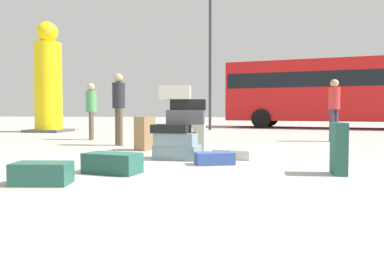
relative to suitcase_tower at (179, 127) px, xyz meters
The scene contains 15 objects.
ground_plane 0.82m from the suitcase_tower, 100.80° to the right, with size 80.00×80.00×0.00m, color #ADA89E.
suitcase_tower is the anchor object (origin of this frame).
suitcase_brown_left_side 1.64m from the suitcase_tower, 127.81° to the left, with size 0.29×0.36×0.71m, color olive.
suitcase_teal_white_trunk 1.73m from the suitcase_tower, 110.64° to the right, with size 0.73×0.39×0.27m, color #26594C.
suitcase_cream_right_side 1.05m from the suitcase_tower, 10.31° to the left, with size 0.67×0.32×0.17m, color beige.
suitcase_teal_behind_tower 2.65m from the suitcase_tower, 26.50° to the right, with size 0.16×0.36×0.68m, color #26594C.
suitcase_teal_foreground_far 2.70m from the suitcase_tower, 114.15° to the right, with size 0.63×0.36×0.25m, color #26594C.
suitcase_navy_foreground_near 0.97m from the suitcase_tower, 38.94° to the right, with size 0.59×0.33×0.19m, color #334F99.
suitcase_cream_upright_blue 1.11m from the suitcase_tower, 79.87° to the left, with size 0.23×0.40×0.62m, color beige.
person_bearded_onlooker 5.47m from the suitcase_tower, 51.60° to the left, with size 0.30×0.30×1.67m.
person_tourist_with_camera 2.98m from the suitcase_tower, 130.79° to the left, with size 0.30×0.30×1.72m.
person_passerby_in_red 5.04m from the suitcase_tower, 131.44° to the left, with size 0.30×0.33×1.62m.
yellow_dummy_statue 9.87m from the suitcase_tower, 132.80° to the left, with size 1.45×1.45×4.26m.
parked_bus 13.24m from the suitcase_tower, 67.66° to the left, with size 10.27×4.41×3.15m.
lamp_post 10.40m from the suitcase_tower, 93.60° to the left, with size 0.36×0.36×6.81m.
Camera 1 is at (1.39, -5.70, 0.84)m, focal length 35.04 mm.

